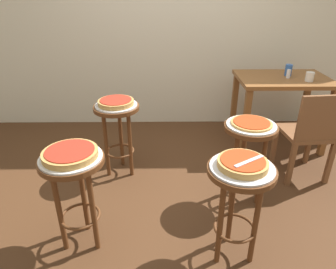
{
  "coord_description": "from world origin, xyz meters",
  "views": [
    {
      "loc": [
        -0.13,
        -2.09,
        1.64
      ],
      "look_at": [
        -0.11,
        -0.02,
        0.61
      ],
      "focal_mm": 32.4,
      "sensor_mm": 36.0,
      "label": 1
    }
  ],
  "objects_px": {
    "serving_plate_middle": "(71,158)",
    "pizza_middle": "(70,154)",
    "stool_foreground": "(239,192)",
    "stool_leftside": "(249,145)",
    "stool_rear": "(118,123)",
    "cup_far_edge": "(289,70)",
    "pizza_leftside": "(252,123)",
    "condiment_shaker": "(288,74)",
    "dining_table": "(282,89)",
    "stool_middle": "(75,181)",
    "pizza_foreground": "(243,163)",
    "pizza_rear": "(116,102)",
    "serving_plate_leftside": "(251,125)",
    "cup_near_edge": "(310,77)",
    "wooden_chair": "(310,132)",
    "pizza_server_knife": "(249,161)",
    "serving_plate_rear": "(116,105)",
    "serving_plate_foreground": "(242,167)"
  },
  "relations": [
    {
      "from": "serving_plate_leftside",
      "to": "condiment_shaker",
      "type": "xyz_separation_m",
      "value": [
        0.62,
        0.98,
        0.13
      ]
    },
    {
      "from": "stool_foreground",
      "to": "stool_leftside",
      "type": "bearing_deg",
      "value": 70.66
    },
    {
      "from": "pizza_middle",
      "to": "stool_rear",
      "type": "relative_size",
      "value": 0.5
    },
    {
      "from": "stool_middle",
      "to": "serving_plate_leftside",
      "type": "height_order",
      "value": "serving_plate_leftside"
    },
    {
      "from": "stool_middle",
      "to": "wooden_chair",
      "type": "bearing_deg",
      "value": 22.8
    },
    {
      "from": "stool_rear",
      "to": "cup_far_edge",
      "type": "relative_size",
      "value": 5.77
    },
    {
      "from": "wooden_chair",
      "to": "stool_foreground",
      "type": "bearing_deg",
      "value": -132.67
    },
    {
      "from": "stool_foreground",
      "to": "stool_leftside",
      "type": "height_order",
      "value": "same"
    },
    {
      "from": "serving_plate_middle",
      "to": "pizza_middle",
      "type": "bearing_deg",
      "value": -90.0
    },
    {
      "from": "pizza_leftside",
      "to": "serving_plate_rear",
      "type": "relative_size",
      "value": 0.83
    },
    {
      "from": "serving_plate_foreground",
      "to": "serving_plate_leftside",
      "type": "xyz_separation_m",
      "value": [
        0.21,
        0.59,
        0.0
      ]
    },
    {
      "from": "pizza_foreground",
      "to": "pizza_leftside",
      "type": "bearing_deg",
      "value": 70.66
    },
    {
      "from": "pizza_rear",
      "to": "serving_plate_rear",
      "type": "bearing_deg",
      "value": 0.0
    },
    {
      "from": "dining_table",
      "to": "cup_far_edge",
      "type": "bearing_deg",
      "value": 44.01
    },
    {
      "from": "pizza_middle",
      "to": "cup_near_edge",
      "type": "distance_m",
      "value": 2.42
    },
    {
      "from": "stool_leftside",
      "to": "pizza_leftside",
      "type": "height_order",
      "value": "pizza_leftside"
    },
    {
      "from": "stool_middle",
      "to": "pizza_leftside",
      "type": "relative_size",
      "value": 2.2
    },
    {
      "from": "stool_middle",
      "to": "stool_rear",
      "type": "bearing_deg",
      "value": 80.48
    },
    {
      "from": "stool_leftside",
      "to": "cup_near_edge",
      "type": "xyz_separation_m",
      "value": [
        0.79,
        0.86,
        0.31
      ]
    },
    {
      "from": "cup_near_edge",
      "to": "condiment_shaker",
      "type": "xyz_separation_m",
      "value": [
        -0.17,
        0.12,
        -0.0
      ]
    },
    {
      "from": "serving_plate_leftside",
      "to": "serving_plate_rear",
      "type": "distance_m",
      "value": 1.17
    },
    {
      "from": "stool_rear",
      "to": "pizza_rear",
      "type": "bearing_deg",
      "value": 135.0
    },
    {
      "from": "pizza_middle",
      "to": "cup_far_edge",
      "type": "relative_size",
      "value": 2.86
    },
    {
      "from": "pizza_middle",
      "to": "stool_leftside",
      "type": "xyz_separation_m",
      "value": [
        1.23,
        0.47,
        -0.21
      ]
    },
    {
      "from": "dining_table",
      "to": "wooden_chair",
      "type": "relative_size",
      "value": 1.11
    },
    {
      "from": "pizza_leftside",
      "to": "condiment_shaker",
      "type": "relative_size",
      "value": 3.49
    },
    {
      "from": "serving_plate_rear",
      "to": "stool_rear",
      "type": "bearing_deg",
      "value": -45.0
    },
    {
      "from": "stool_leftside",
      "to": "pizza_middle",
      "type": "bearing_deg",
      "value": -159.22
    },
    {
      "from": "pizza_foreground",
      "to": "dining_table",
      "type": "xyz_separation_m",
      "value": [
        0.8,
        1.6,
        -0.08
      ]
    },
    {
      "from": "stool_rear",
      "to": "pizza_rear",
      "type": "distance_m",
      "value": 0.21
    },
    {
      "from": "stool_leftside",
      "to": "dining_table",
      "type": "xyz_separation_m",
      "value": [
        0.59,
        1.01,
        0.13
      ]
    },
    {
      "from": "stool_foreground",
      "to": "stool_leftside",
      "type": "distance_m",
      "value": 0.63
    },
    {
      "from": "wooden_chair",
      "to": "pizza_server_knife",
      "type": "height_order",
      "value": "wooden_chair"
    },
    {
      "from": "pizza_leftside",
      "to": "wooden_chair",
      "type": "xyz_separation_m",
      "value": [
        0.63,
        0.31,
        -0.24
      ]
    },
    {
      "from": "serving_plate_leftside",
      "to": "cup_near_edge",
      "type": "relative_size",
      "value": 4.05
    },
    {
      "from": "pizza_middle",
      "to": "serving_plate_rear",
      "type": "relative_size",
      "value": 0.91
    },
    {
      "from": "pizza_foreground",
      "to": "condiment_shaker",
      "type": "bearing_deg",
      "value": 62.13
    },
    {
      "from": "serving_plate_middle",
      "to": "dining_table",
      "type": "xyz_separation_m",
      "value": [
        1.83,
        1.48,
        -0.05
      ]
    },
    {
      "from": "pizza_server_knife",
      "to": "pizza_leftside",
      "type": "bearing_deg",
      "value": 41.2
    },
    {
      "from": "cup_far_edge",
      "to": "wooden_chair",
      "type": "height_order",
      "value": "cup_far_edge"
    },
    {
      "from": "pizza_foreground",
      "to": "wooden_chair",
      "type": "bearing_deg",
      "value": 47.33
    },
    {
      "from": "serving_plate_rear",
      "to": "stool_middle",
      "type": "bearing_deg",
      "value": -99.52
    },
    {
      "from": "pizza_foreground",
      "to": "condiment_shaker",
      "type": "distance_m",
      "value": 1.78
    },
    {
      "from": "stool_foreground",
      "to": "serving_plate_leftside",
      "type": "distance_m",
      "value": 0.65
    },
    {
      "from": "pizza_foreground",
      "to": "pizza_rear",
      "type": "bearing_deg",
      "value": 130.49
    },
    {
      "from": "pizza_leftside",
      "to": "condiment_shaker",
      "type": "height_order",
      "value": "condiment_shaker"
    },
    {
      "from": "cup_near_edge",
      "to": "condiment_shaker",
      "type": "relative_size",
      "value": 1.04
    },
    {
      "from": "stool_middle",
      "to": "dining_table",
      "type": "relative_size",
      "value": 0.72
    },
    {
      "from": "stool_rear",
      "to": "cup_far_edge",
      "type": "xyz_separation_m",
      "value": [
        1.74,
        0.64,
        0.32
      ]
    },
    {
      "from": "stool_middle",
      "to": "stool_rear",
      "type": "relative_size",
      "value": 1.0
    }
  ]
}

